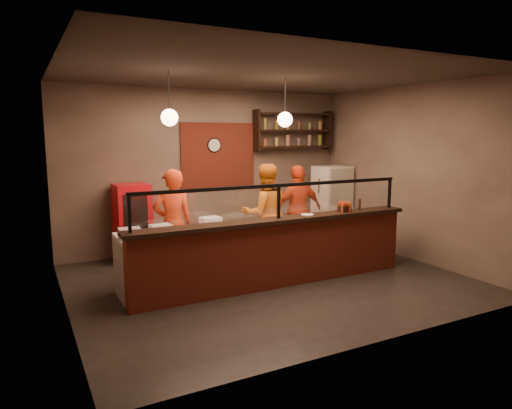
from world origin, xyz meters
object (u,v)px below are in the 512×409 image
red_cooler (133,223)px  cook_left (173,223)px  cook_mid (265,214)px  pizza_dough (257,222)px  condiment_caddy (344,208)px  pepper_mill (359,204)px  wall_clock (214,145)px  cook_right (298,210)px  fridge (332,203)px

red_cooler → cook_left: bearing=-75.5°
cook_mid → pizza_dough: size_ratio=3.23×
red_cooler → condiment_caddy: red_cooler is taller
pepper_mill → wall_clock: bearing=118.7°
cook_left → pepper_mill: (2.87, -1.17, 0.27)m
wall_clock → condiment_caddy: (1.17, -2.74, -0.99)m
cook_right → pizza_dough: 1.63m
cook_left → condiment_caddy: size_ratio=9.54×
cook_right → condiment_caddy: bearing=87.9°
fridge → pepper_mill: bearing=-118.4°
cook_right → condiment_caddy: (-0.05, -1.46, 0.24)m
red_cooler → cook_mid: bearing=-33.1°
fridge → cook_mid: bearing=-159.7°
wall_clock → cook_left: wall_clock is taller
wall_clock → fridge: bearing=-14.2°
red_cooler → cook_right: bearing=-20.3°
cook_right → red_cooler: 3.13m
cook_mid → pepper_mill: bearing=144.4°
cook_mid → condiment_caddy: 1.47m
pepper_mill → fridge: bearing=64.3°
fridge → pepper_mill: fridge is taller
cook_mid → pepper_mill: 1.67m
condiment_caddy → pepper_mill: 0.33m
condiment_caddy → fridge: bearing=57.7°
cook_left → red_cooler: size_ratio=1.24×
cook_left → fridge: size_ratio=1.09×
cook_left → fridge: bearing=-163.6°
red_cooler → pepper_mill: size_ratio=7.57×
wall_clock → fridge: (2.50, -0.63, -1.28)m
condiment_caddy → pizza_dough: bearing=156.1°
cook_left → condiment_caddy: bearing=158.1°
cook_left → cook_right: (2.60, 0.28, -0.02)m
red_cooler → pizza_dough: 2.45m
cook_left → cook_right: size_ratio=1.02×
cook_right → red_cooler: cook_right is taller
cook_left → fridge: 3.99m
cook_left → pizza_dough: size_ratio=3.17×
cook_mid → red_cooler: (-2.08, 1.24, -0.19)m
wall_clock → red_cooler: (-1.75, -0.31, -1.39)m
fridge → pizza_dough: size_ratio=2.92×
wall_clock → cook_right: bearing=-46.3°
cook_mid → red_cooler: bearing=-21.0°
pizza_dough → pepper_mill: (1.64, -0.57, 0.25)m
cook_left → cook_right: cook_left is taller
cook_left → pizza_dough: cook_left is taller
cook_left → red_cooler: bearing=-70.2°
cook_right → cook_left: bearing=6.2°
wall_clock → pizza_dough: wall_clock is taller
condiment_caddy → pepper_mill: size_ratio=0.98×
pizza_dough → condiment_caddy: (1.32, -0.58, 0.20)m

